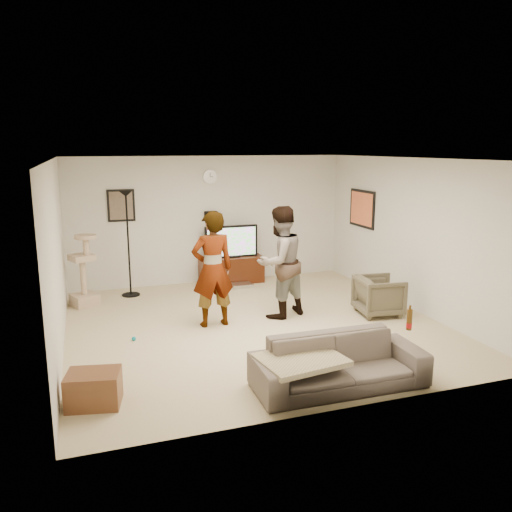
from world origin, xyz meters
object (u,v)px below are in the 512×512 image
object	(u,v)px
tv	(231,241)
person_right	(280,262)
tv_stand	(231,270)
person_left	(213,269)
side_table	(94,389)
armchair	(379,296)
cat_tree	(83,270)
beer_bottle	(409,320)
floor_lamp	(128,244)
sofa	(339,363)

from	to	relation	value
tv	person_right	world-z (taller)	person_right
tv_stand	tv	distance (m)	0.58
person_left	tv_stand	bearing A→B (deg)	-115.82
person_left	side_table	bearing A→B (deg)	44.69
tv_stand	armchair	size ratio (longest dim) A/B	1.83
cat_tree	person_left	size ratio (longest dim) A/B	0.71
beer_bottle	side_table	world-z (taller)	beer_bottle
person_right	side_table	world-z (taller)	person_right
floor_lamp	side_table	world-z (taller)	floor_lamp
armchair	side_table	xyz separation A→B (m)	(-4.46, -1.65, -0.13)
floor_lamp	person_left	size ratio (longest dim) A/B	1.10
tv	cat_tree	size ratio (longest dim) A/B	0.86
side_table	person_right	bearing A→B (deg)	35.65
floor_lamp	sofa	bearing A→B (deg)	-67.19
side_table	cat_tree	bearing A→B (deg)	90.80
cat_tree	side_table	distance (m)	3.70
floor_lamp	cat_tree	xyz separation A→B (m)	(-0.80, -0.37, -0.34)
floor_lamp	person_right	world-z (taller)	floor_lamp
person_left	armchair	world-z (taller)	person_left
tv_stand	armchair	xyz separation A→B (m)	(1.71, -2.68, 0.05)
person_right	armchair	xyz separation A→B (m)	(1.55, -0.44, -0.57)
tv_stand	beer_bottle	world-z (taller)	beer_bottle
sofa	beer_bottle	distance (m)	0.99
tv	cat_tree	xyz separation A→B (m)	(-2.81, -0.66, -0.22)
tv	side_table	size ratio (longest dim) A/B	1.95
tv	sofa	xyz separation A→B (m)	(-0.11, -4.78, -0.55)
person_left	floor_lamp	bearing A→B (deg)	-66.35
side_table	floor_lamp	bearing A→B (deg)	79.47
cat_tree	side_table	xyz separation A→B (m)	(0.05, -3.68, -0.44)
tv_stand	floor_lamp	size ratio (longest dim) A/B	0.65
tv_stand	cat_tree	distance (m)	2.91
armchair	person_right	bearing A→B (deg)	81.25
floor_lamp	tv	bearing A→B (deg)	8.08
cat_tree	beer_bottle	xyz separation A→B (m)	(3.59, -4.12, 0.08)
tv_stand	person_right	size ratio (longest dim) A/B	0.71
tv_stand	cat_tree	world-z (taller)	cat_tree
beer_bottle	person_right	bearing A→B (deg)	104.05
armchair	floor_lamp	bearing A→B (deg)	64.03
person_left	person_right	xyz separation A→B (m)	(1.11, 0.08, 0.01)
sofa	floor_lamp	bearing A→B (deg)	113.89
tv_stand	sofa	bearing A→B (deg)	-91.35
floor_lamp	person_left	world-z (taller)	floor_lamp
beer_bottle	tv_stand	bearing A→B (deg)	99.36
person_right	side_table	distance (m)	3.65
person_left	sofa	xyz separation A→B (m)	(0.84, -2.45, -0.59)
tv	armchair	size ratio (longest dim) A/B	1.54
tv	side_table	distance (m)	5.18
cat_tree	person_left	xyz separation A→B (m)	(1.85, -1.67, 0.26)
cat_tree	armchair	size ratio (longest dim) A/B	1.80
floor_lamp	person_right	xyz separation A→B (m)	(2.16, -1.96, -0.08)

